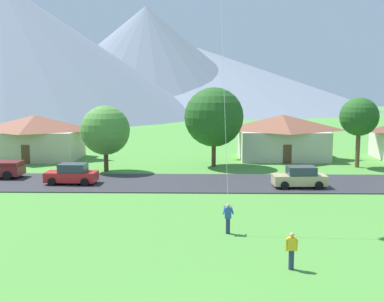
# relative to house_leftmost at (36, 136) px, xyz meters

# --- Properties ---
(road_strip) EXTENTS (160.00, 7.88, 0.08)m
(road_strip) POSITION_rel_house_leftmost_xyz_m (18.43, -13.40, -2.55)
(road_strip) COLOR #2D2D33
(road_strip) RESTS_ON ground
(mountain_central_ridge) EXTENTS (137.59, 137.59, 23.67)m
(mountain_central_ridge) POSITION_rel_house_leftmost_xyz_m (16.83, 134.54, 9.25)
(mountain_central_ridge) COLOR slate
(mountain_central_ridge) RESTS_ON ground
(mountain_far_east_ridge) EXTENTS (90.80, 90.80, 36.98)m
(mountain_far_east_ridge) POSITION_rel_house_leftmost_xyz_m (-1.35, 119.33, 15.90)
(mountain_far_east_ridge) COLOR slate
(mountain_far_east_ridge) RESTS_ON ground
(mountain_east_ridge) EXTENTS (117.95, 117.95, 38.68)m
(mountain_east_ridge) POSITION_rel_house_leftmost_xyz_m (-39.34, 85.76, 16.75)
(mountain_east_ridge) COLOR slate
(mountain_east_ridge) RESTS_ON ground
(house_leftmost) EXTENTS (10.29, 7.20, 5.00)m
(house_leftmost) POSITION_rel_house_leftmost_xyz_m (0.00, 0.00, 0.00)
(house_leftmost) COLOR beige
(house_leftmost) RESTS_ON ground
(house_left_center) EXTENTS (10.32, 7.21, 5.02)m
(house_left_center) POSITION_rel_house_leftmost_xyz_m (27.81, 0.78, 0.01)
(house_left_center) COLOR beige
(house_left_center) RESTS_ON ground
(tree_near_left) EXTENTS (6.03, 6.03, 8.07)m
(tree_near_left) POSITION_rel_house_leftmost_xyz_m (19.92, -4.54, 2.46)
(tree_near_left) COLOR #4C3823
(tree_near_left) RESTS_ON ground
(tree_center) EXTENTS (4.69, 4.69, 6.33)m
(tree_center) POSITION_rel_house_leftmost_xyz_m (9.51, -7.91, 1.39)
(tree_center) COLOR #4C3823
(tree_center) RESTS_ON ground
(tree_right_of_center) EXTENTS (3.85, 3.85, 7.06)m
(tree_right_of_center) POSITION_rel_house_leftmost_xyz_m (34.45, -4.89, 2.51)
(tree_right_of_center) COLOR brown
(tree_right_of_center) RESTS_ON ground
(parked_car_tan_west_end) EXTENTS (4.28, 2.23, 1.68)m
(parked_car_tan_west_end) POSITION_rel_house_leftmost_xyz_m (26.55, -15.12, -1.72)
(parked_car_tan_west_end) COLOR tan
(parked_car_tan_west_end) RESTS_ON road_strip
(parked_car_red_mid_east) EXTENTS (4.24, 2.16, 1.68)m
(parked_car_red_mid_east) POSITION_rel_house_leftmost_xyz_m (7.91, -14.12, -1.72)
(parked_car_red_mid_east) COLOR red
(parked_car_red_mid_east) RESTS_ON road_strip
(watcher_person) EXTENTS (0.56, 0.24, 1.68)m
(watcher_person) POSITION_rel_house_leftmost_xyz_m (22.67, -32.34, -1.71)
(watcher_person) COLOR navy
(watcher_person) RESTS_ON ground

